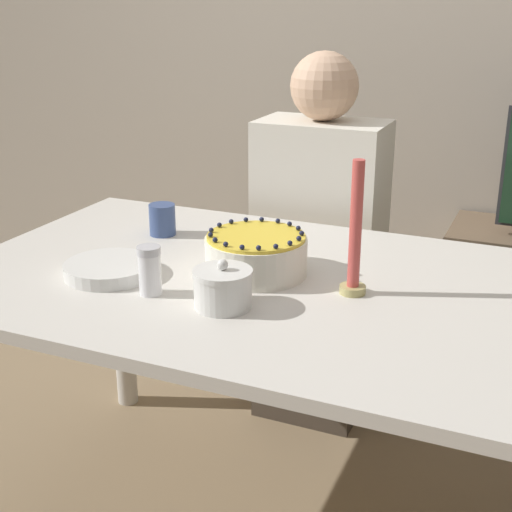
{
  "coord_description": "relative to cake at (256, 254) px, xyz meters",
  "views": [
    {
      "loc": [
        0.62,
        -1.44,
        1.36
      ],
      "look_at": [
        -0.01,
        0.02,
        0.77
      ],
      "focal_mm": 50.0,
      "sensor_mm": 36.0,
      "label": 1
    }
  ],
  "objects": [
    {
      "name": "person_man_blue_shirt",
      "position": [
        -0.05,
        0.64,
        -0.25
      ],
      "size": [
        0.4,
        0.34,
        1.2
      ],
      "rotation": [
        0.0,
        0.0,
        3.14
      ],
      "color": "#473D33",
      "rests_on": "ground_plane"
    },
    {
      "name": "plate_stack",
      "position": [
        -0.32,
        -0.15,
        -0.03
      ],
      "size": [
        0.22,
        0.22,
        0.03
      ],
      "color": "silver",
      "rests_on": "dining_table"
    },
    {
      "name": "cake",
      "position": [
        0.0,
        0.0,
        0.0
      ],
      "size": [
        0.24,
        0.24,
        0.11
      ],
      "color": "white",
      "rests_on": "dining_table"
    },
    {
      "name": "dining_table",
      "position": [
        0.01,
        -0.02,
        -0.16
      ],
      "size": [
        1.47,
        0.93,
        0.73
      ],
      "color": "beige",
      "rests_on": "ground_plane"
    },
    {
      "name": "wall_behind",
      "position": [
        0.01,
        1.38,
        0.52
      ],
      "size": [
        8.0,
        0.05,
        2.6
      ],
      "color": "#ADA393",
      "rests_on": "ground_plane"
    },
    {
      "name": "cup",
      "position": [
        -0.36,
        0.17,
        -0.01
      ],
      "size": [
        0.07,
        0.07,
        0.09
      ],
      "color": "#384C7F",
      "rests_on": "dining_table"
    },
    {
      "name": "sugar_bowl",
      "position": [
        0.01,
        -0.21,
        -0.01
      ],
      "size": [
        0.13,
        0.13,
        0.11
      ],
      "color": "silver",
      "rests_on": "dining_table"
    },
    {
      "name": "sugar_shaker",
      "position": [
        -0.17,
        -0.21,
        0.01
      ],
      "size": [
        0.05,
        0.05,
        0.11
      ],
      "color": "white",
      "rests_on": "dining_table"
    },
    {
      "name": "candle",
      "position": [
        0.25,
        -0.03,
        0.08
      ],
      "size": [
        0.06,
        0.06,
        0.3
      ],
      "color": "tan",
      "rests_on": "dining_table"
    }
  ]
}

